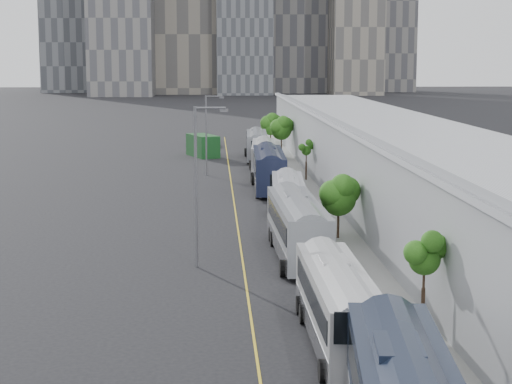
{
  "coord_description": "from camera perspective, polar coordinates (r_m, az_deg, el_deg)",
  "views": [
    {
      "loc": [
        -3.24,
        -3.77,
        12.39
      ],
      "look_at": [
        -0.23,
        56.91,
        3.0
      ],
      "focal_mm": 60.0,
      "sensor_mm": 36.0,
      "label": 1
    }
  ],
  "objects": [
    {
      "name": "sidewalk",
      "position": [
        61.29,
        8.75,
        -2.92
      ],
      "size": [
        10.0,
        170.0,
        0.12
      ],
      "primitive_type": "cube",
      "color": "gray",
      "rests_on": "ground"
    },
    {
      "name": "lane_line",
      "position": [
        60.09,
        -1.12,
        -3.11
      ],
      "size": [
        0.12,
        160.0,
        0.02
      ],
      "primitive_type": "cube",
      "color": "gold",
      "rests_on": "ground"
    },
    {
      "name": "depot",
      "position": [
        61.62,
        12.46,
        0.29
      ],
      "size": [
        12.45,
        160.4,
        7.2
      ],
      "color": "gray",
      "rests_on": "ground"
    },
    {
      "name": "bus_2",
      "position": [
        37.9,
        5.48,
        -7.95
      ],
      "size": [
        2.74,
        12.21,
        3.57
      ],
      "rotation": [
        0.0,
        0.0,
        0.0
      ],
      "color": "#B3B3B5",
      "rests_on": "ground"
    },
    {
      "name": "bus_3",
      "position": [
        54.01,
        2.78,
        -2.7
      ],
      "size": [
        3.0,
        13.41,
        3.9
      ],
      "rotation": [
        0.0,
        0.0,
        0.02
      ],
      "color": "gray",
      "rests_on": "ground"
    },
    {
      "name": "bus_4",
      "position": [
        65.6,
        2.17,
        -0.79
      ],
      "size": [
        3.16,
        12.16,
        3.52
      ],
      "rotation": [
        0.0,
        0.0,
        -0.06
      ],
      "color": "#AAACB4",
      "rests_on": "ground"
    },
    {
      "name": "bus_5",
      "position": [
        82.13,
        0.87,
        1.31
      ],
      "size": [
        3.17,
        13.85,
        4.03
      ],
      "rotation": [
        0.0,
        0.0,
        -0.03
      ],
      "color": "#171C34",
      "rests_on": "ground"
    },
    {
      "name": "bus_6",
      "position": [
        94.03,
        0.5,
        2.16
      ],
      "size": [
        3.3,
        12.62,
        3.65
      ],
      "rotation": [
        0.0,
        0.0,
        -0.06
      ],
      "color": "#BABABC",
      "rests_on": "ground"
    },
    {
      "name": "bus_7",
      "position": [
        107.54,
        0.05,
        2.99
      ],
      "size": [
        2.99,
        12.56,
        3.65
      ],
      "rotation": [
        0.0,
        0.0,
        -0.04
      ],
      "color": "gray",
      "rests_on": "ground"
    },
    {
      "name": "tree_1",
      "position": [
        38.77,
        11.17,
        -4.21
      ],
      "size": [
        1.45,
        1.45,
        4.58
      ],
      "color": "black",
      "rests_on": "ground"
    },
    {
      "name": "tree_2",
      "position": [
        59.48,
        5.53,
        -0.07
      ],
      "size": [
        2.48,
        2.48,
        4.53
      ],
      "color": "black",
      "rests_on": "ground"
    },
    {
      "name": "tree_3",
      "position": [
        88.46,
        3.37,
        2.76
      ],
      "size": [
        1.01,
        1.01,
        3.8
      ],
      "color": "black",
      "rests_on": "ground"
    },
    {
      "name": "tree_4",
      "position": [
        110.2,
        1.71,
        4.38
      ],
      "size": [
        2.66,
        2.66,
        5.28
      ],
      "color": "black",
      "rests_on": "ground"
    },
    {
      "name": "tree_5",
      "position": [
        128.67,
        0.98,
        4.66
      ],
      "size": [
        2.94,
        2.94,
        4.61
      ],
      "color": "black",
      "rests_on": "ground"
    },
    {
      "name": "street_lamp_near",
      "position": [
        51.0,
        -3.84,
        1.06
      ],
      "size": [
        2.04,
        0.22,
        9.7
      ],
      "color": "#59595E",
      "rests_on": "ground"
    },
    {
      "name": "street_lamp_far",
      "position": [
        92.59,
        -3.22,
        4.2
      ],
      "size": [
        2.04,
        0.22,
        8.65
      ],
      "color": "#59595E",
      "rests_on": "ground"
    },
    {
      "name": "shipping_container",
      "position": [
        111.16,
        -3.56,
        3.1
      ],
      "size": [
        4.53,
        6.55,
        2.82
      ],
      "primitive_type": "cube",
      "rotation": [
        0.0,
        0.0,
        0.36
      ],
      "color": "#14421A",
      "rests_on": "ground"
    },
    {
      "name": "suv",
      "position": [
        126.23,
        -3.53,
        3.53
      ],
      "size": [
        3.2,
        6.38,
        1.73
      ],
      "primitive_type": "imported",
      "rotation": [
        0.0,
        0.0,
        0.05
      ],
      "color": "black",
      "rests_on": "ground"
    }
  ]
}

